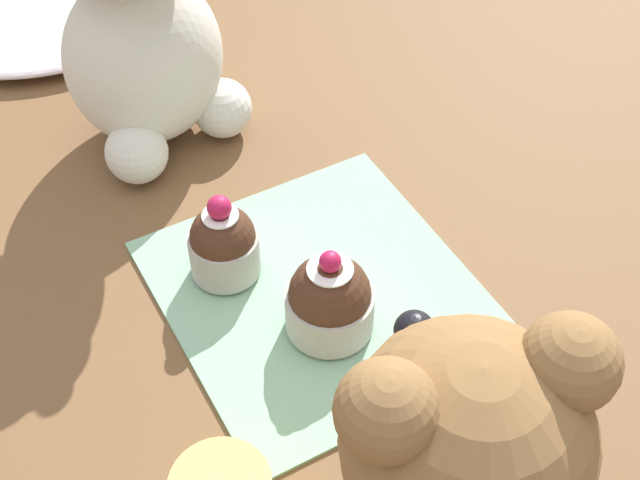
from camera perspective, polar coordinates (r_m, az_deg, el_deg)
The scene contains 6 objects.
ground_plane at distance 0.62m, azimuth -0.00°, elevation -3.53°, with size 4.00×4.00×0.00m, color brown.
knitted_placemat at distance 0.62m, azimuth -0.00°, elevation -3.36°, with size 0.20×0.22×0.01m, color #8EBC99.
tulle_cloth at distance 0.89m, azimuth -15.88°, elevation 13.56°, with size 0.26×0.17×0.03m, color silver.
teddy_bear_cream at distance 0.69m, azimuth -11.65°, elevation 14.77°, with size 0.15×0.14×0.26m.
cupcake_near_cream_bear at distance 0.61m, azimuth -6.20°, elevation -0.21°, with size 0.05×0.05×0.07m.
cupcake_near_tan_bear at distance 0.58m, azimuth 0.63°, elevation -3.87°, with size 0.06×0.06×0.07m.
Camera 1 is at (-0.19, -0.35, 0.48)m, focal length 50.00 mm.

